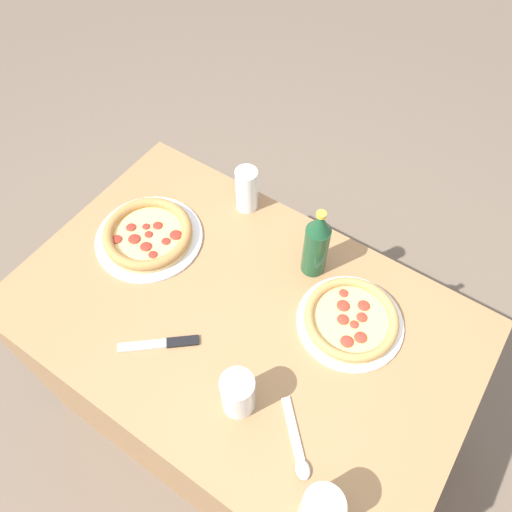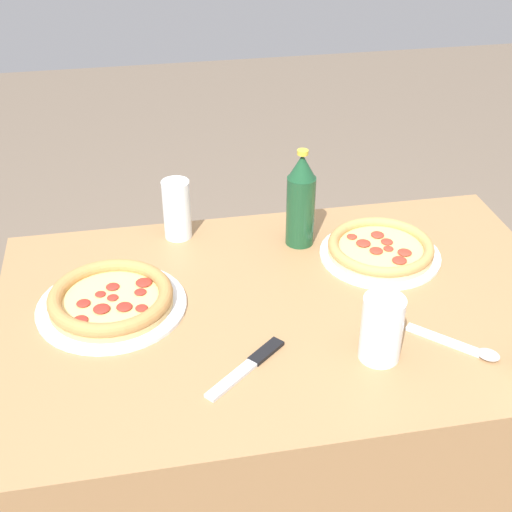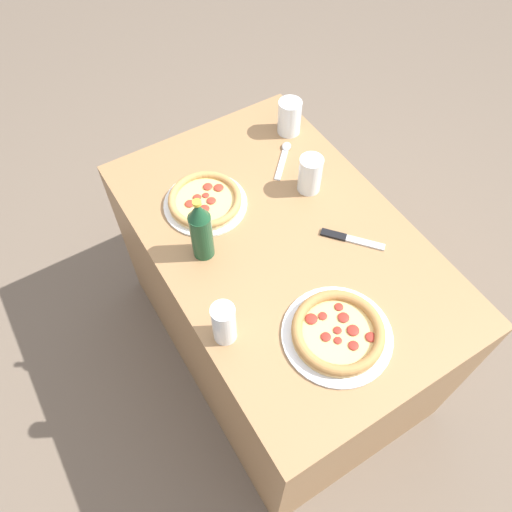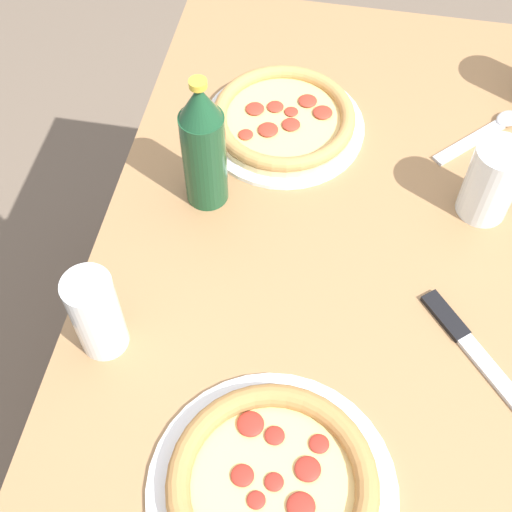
{
  "view_description": "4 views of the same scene",
  "coord_description": "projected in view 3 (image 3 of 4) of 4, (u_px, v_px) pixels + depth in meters",
  "views": [
    {
      "loc": [
        -0.37,
        0.47,
        1.89
      ],
      "look_at": [
        0.04,
        -0.13,
        0.84
      ],
      "focal_mm": 35.0,
      "sensor_mm": 36.0,
      "label": 1
    },
    {
      "loc": [
        0.28,
        1.13,
        1.62
      ],
      "look_at": [
        0.05,
        -0.06,
        0.84
      ],
      "focal_mm": 50.0,
      "sensor_mm": 36.0,
      "label": 2
    },
    {
      "loc": [
        0.74,
        -0.55,
        1.98
      ],
      "look_at": [
        0.04,
        -0.12,
        0.8
      ],
      "focal_mm": 35.0,
      "sensor_mm": 36.0,
      "label": 3
    },
    {
      "loc": [
        0.6,
        -0.03,
        1.61
      ],
      "look_at": [
        0.08,
        -0.13,
        0.84
      ],
      "focal_mm": 50.0,
      "sensor_mm": 36.0,
      "label": 4
    }
  ],
  "objects": [
    {
      "name": "glass_iced_tea",
      "position": [
        224.0,
        325.0,
        1.29
      ],
      "size": [
        0.06,
        0.06,
        0.14
      ],
      "color": "white",
      "rests_on": "table"
    },
    {
      "name": "glass_cola",
      "position": [
        310.0,
        175.0,
        1.6
      ],
      "size": [
        0.08,
        0.08,
        0.13
      ],
      "color": "white",
      "rests_on": "table"
    },
    {
      "name": "knife",
      "position": [
        349.0,
        239.0,
        1.52
      ],
      "size": [
        0.17,
        0.15,
        0.01
      ],
      "color": "black",
      "rests_on": "table"
    },
    {
      "name": "beer_bottle",
      "position": [
        201.0,
        230.0,
        1.41
      ],
      "size": [
        0.06,
        0.06,
        0.23
      ],
      "color": "#194728",
      "rests_on": "table"
    },
    {
      "name": "spoon",
      "position": [
        284.0,
        155.0,
        1.73
      ],
      "size": [
        0.15,
        0.15,
        0.01
      ],
      "color": "silver",
      "rests_on": "table"
    },
    {
      "name": "table",
      "position": [
        278.0,
        299.0,
        1.84
      ],
      "size": [
        1.17,
        0.75,
        0.75
      ],
      "color": "#997047",
      "rests_on": "ground_plane"
    },
    {
      "name": "glass_lemonade",
      "position": [
        289.0,
        119.0,
        1.76
      ],
      "size": [
        0.08,
        0.08,
        0.13
      ],
      "color": "white",
      "rests_on": "table"
    },
    {
      "name": "pizza_margherita",
      "position": [
        205.0,
        201.0,
        1.59
      ],
      "size": [
        0.27,
        0.27,
        0.04
      ],
      "color": "white",
      "rests_on": "table"
    },
    {
      "name": "ground_plane",
      "position": [
        275.0,
        342.0,
        2.15
      ],
      "size": [
        8.0,
        8.0,
        0.0
      ],
      "primitive_type": "plane",
      "color": "#6B5B4C"
    },
    {
      "name": "pizza_salami",
      "position": [
        338.0,
        332.0,
        1.33
      ],
      "size": [
        0.3,
        0.3,
        0.04
      ],
      "color": "silver",
      "rests_on": "table"
    }
  ]
}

